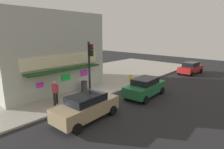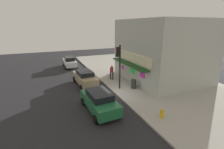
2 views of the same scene
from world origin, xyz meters
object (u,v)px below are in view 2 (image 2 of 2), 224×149
(trash_can, at_px, (134,84))
(parked_car_tan, at_px, (85,77))
(traffic_light, at_px, (119,61))
(fire_hydrant, at_px, (162,113))
(parked_car_white, at_px, (70,62))
(pedestrian, at_px, (112,72))
(parked_car_green, at_px, (99,101))

(trash_can, relative_size, parked_car_tan, 0.20)
(traffic_light, xyz_separation_m, parked_car_tan, (-2.88, -2.90, -2.23))
(fire_hydrant, height_order, parked_car_tan, parked_car_tan)
(parked_car_tan, bearing_deg, parked_car_white, -178.16)
(trash_can, relative_size, pedestrian, 0.51)
(parked_car_tan, height_order, parked_car_green, parked_car_tan)
(pedestrian, distance_m, parked_car_white, 9.60)
(traffic_light, distance_m, pedestrian, 3.66)
(parked_car_green, bearing_deg, fire_hydrant, 51.28)
(fire_hydrant, distance_m, parked_car_white, 18.61)
(fire_hydrant, height_order, pedestrian, pedestrian)
(traffic_light, bearing_deg, trash_can, 70.99)
(parked_car_white, bearing_deg, parked_car_green, -0.32)
(pedestrian, height_order, parked_car_tan, pedestrian)
(parked_car_tan, xyz_separation_m, parked_car_green, (6.23, -0.38, -0.01))
(fire_hydrant, bearing_deg, traffic_light, -175.83)
(parked_car_white, bearing_deg, fire_hydrant, 11.31)
(parked_car_white, bearing_deg, trash_can, 20.76)
(parked_car_green, bearing_deg, pedestrian, 149.43)
(traffic_light, distance_m, trash_can, 2.98)
(parked_car_tan, relative_size, parked_car_white, 1.08)
(traffic_light, bearing_deg, pedestrian, 170.57)
(parked_car_tan, relative_size, parked_car_green, 1.02)
(traffic_light, relative_size, parked_car_white, 1.09)
(fire_hydrant, xyz_separation_m, parked_car_tan, (-9.23, -3.36, 0.37))
(trash_can, xyz_separation_m, pedestrian, (-3.57, -1.02, 0.54))
(traffic_light, relative_size, trash_can, 4.96)
(traffic_light, xyz_separation_m, pedestrian, (-3.04, 0.51, -1.96))
(pedestrian, distance_m, parked_car_green, 7.43)
(parked_car_tan, distance_m, parked_car_white, 9.02)
(trash_can, height_order, pedestrian, pedestrian)
(traffic_light, distance_m, parked_car_green, 5.19)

